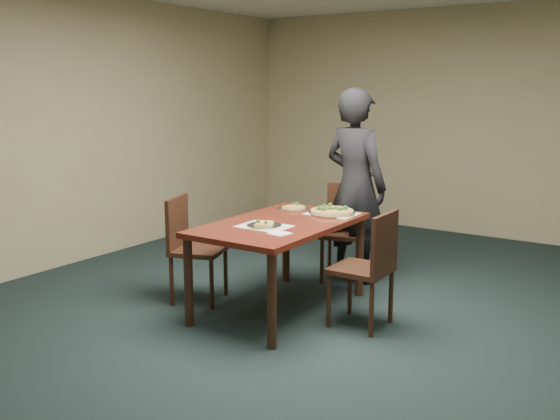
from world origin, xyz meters
The scene contains 13 objects.
ground centered at (0.00, 0.00, 0.00)m, with size 8.00×8.00×0.00m, color black.
room_shell centered at (0.00, 0.00, 1.74)m, with size 8.00×8.00×8.00m.
dining_table centered at (-0.39, 0.40, 0.66)m, with size 0.90×1.50×0.75m.
chair_far centered at (-0.36, 1.51, 0.52)m, with size 0.53×0.53×0.91m.
chair_left centered at (-1.18, 0.18, 0.52)m, with size 0.54×0.54×0.91m.
chair_right centered at (0.39, 0.46, 0.52)m, with size 0.42×0.42×0.91m.
diner centered at (-0.28, 1.51, 0.91)m, with size 0.67×0.44×1.83m, color black.
placemat_main centered at (-0.20, 0.93, 0.75)m, with size 0.42×0.32×0.00m, color white.
placemat_near centered at (-0.41, 0.20, 0.75)m, with size 0.40×0.30×0.00m, color white.
pizza_pan centered at (-0.20, 0.93, 0.77)m, with size 0.41×0.41×0.07m.
slice_plate_near centered at (-0.41, 0.19, 0.76)m, with size 0.28×0.28×0.06m.
slice_plate_far centered at (-0.60, 0.93, 0.76)m, with size 0.28×0.28×0.06m.
napkin centered at (-0.16, 0.05, 0.75)m, with size 0.14×0.14×0.01m, color white.
Camera 1 is at (2.36, -3.73, 1.83)m, focal length 40.00 mm.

